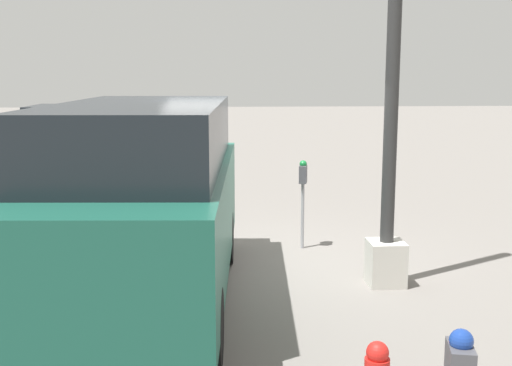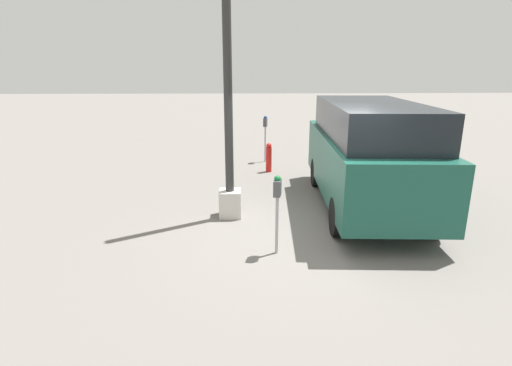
{
  "view_description": "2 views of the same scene",
  "coord_description": "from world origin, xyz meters",
  "px_view_note": "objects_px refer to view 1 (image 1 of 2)",
  "views": [
    {
      "loc": [
        8.55,
        -0.58,
        2.62
      ],
      "look_at": [
        -0.69,
        -0.0,
        1.01
      ],
      "focal_mm": 45.0,
      "sensor_mm": 36.0,
      "label": 1
    },
    {
      "loc": [
        -6.75,
        1.25,
        2.98
      ],
      "look_at": [
        -0.72,
        1.04,
        1.21
      ],
      "focal_mm": 28.0,
      "sensor_mm": 36.0,
      "label": 2
    }
  ],
  "objects_px": {
    "lamp_post": "(391,126)",
    "car_distant": "(58,125)",
    "parked_van": "(143,198)",
    "parking_meter_near": "(303,184)"
  },
  "relations": [
    {
      "from": "parking_meter_near",
      "to": "car_distant",
      "type": "bearing_deg",
      "value": -141.07
    },
    {
      "from": "parked_van",
      "to": "lamp_post",
      "type": "bearing_deg",
      "value": 102.03
    },
    {
      "from": "parked_van",
      "to": "car_distant",
      "type": "relative_size",
      "value": 1.15
    },
    {
      "from": "parking_meter_near",
      "to": "lamp_post",
      "type": "relative_size",
      "value": 0.23
    },
    {
      "from": "lamp_post",
      "to": "parked_van",
      "type": "height_order",
      "value": "lamp_post"
    },
    {
      "from": "lamp_post",
      "to": "car_distant",
      "type": "relative_size",
      "value": 1.3
    },
    {
      "from": "parking_meter_near",
      "to": "car_distant",
      "type": "xyz_separation_m",
      "value": [
        -13.28,
        -6.72,
        -0.2
      ]
    },
    {
      "from": "parked_van",
      "to": "car_distant",
      "type": "distance_m",
      "value": 16.13
    },
    {
      "from": "lamp_post",
      "to": "car_distant",
      "type": "distance_m",
      "value": 16.83
    },
    {
      "from": "lamp_post",
      "to": "parked_van",
      "type": "distance_m",
      "value": 3.05
    }
  ]
}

